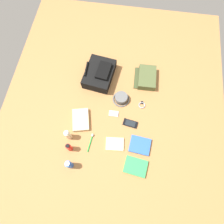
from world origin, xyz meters
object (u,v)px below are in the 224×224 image
at_px(media_player, 114,113).
at_px(notepad, 115,144).
at_px(folded_towel, 81,120).
at_px(deodorant_spray, 69,165).
at_px(lotion_bottle, 68,135).
at_px(travel_guidebook, 140,145).
at_px(bucket_hat, 121,98).
at_px(paperback_novel, 136,167).
at_px(backpack, 100,74).
at_px(cell_phone, 130,123).
at_px(wristwatch, 142,105).
at_px(sunscreen_spray, 69,147).
at_px(toothbrush, 91,142).
at_px(toiletry_pouch, 146,78).

distance_m(media_player, notepad, 0.28).
xyz_separation_m(notepad, folded_towel, (0.17, 0.33, 0.01)).
xyz_separation_m(deodorant_spray, media_player, (0.50, -0.29, -0.06)).
relative_size(lotion_bottle, travel_guidebook, 0.78).
height_order(deodorant_spray, travel_guidebook, deodorant_spray).
bearing_deg(bucket_hat, paperback_novel, -161.58).
bearing_deg(deodorant_spray, bucket_hat, -27.18).
bearing_deg(deodorant_spray, backpack, -6.59).
bearing_deg(paperback_novel, cell_phone, 13.03).
bearing_deg(wristwatch, backpack, 61.22).
distance_m(sunscreen_spray, folded_towel, 0.27).
bearing_deg(deodorant_spray, travel_guidebook, -65.84).
distance_m(deodorant_spray, notepad, 0.41).
bearing_deg(travel_guidebook, bucket_hat, 27.73).
height_order(sunscreen_spray, lotion_bottle, lotion_bottle).
distance_m(backpack, wristwatch, 0.49).
xyz_separation_m(backpack, folded_towel, (-0.46, 0.09, -0.04)).
height_order(bucket_hat, paperback_novel, bucket_hat).
relative_size(backpack, notepad, 2.40).
xyz_separation_m(cell_phone, wristwatch, (0.19, -0.09, -0.00)).
height_order(sunscreen_spray, media_player, sunscreen_spray).
height_order(media_player, toothbrush, toothbrush).
bearing_deg(bucket_hat, media_player, 162.33).
xyz_separation_m(toiletry_pouch, bucket_hat, (-0.25, 0.21, -0.01)).
relative_size(media_player, toothbrush, 0.53).
relative_size(backpack, bucket_hat, 2.32).
bearing_deg(notepad, sunscreen_spray, 98.49).
height_order(deodorant_spray, folded_towel, deodorant_spray).
distance_m(bucket_hat, deodorant_spray, 0.73).
relative_size(deodorant_spray, sunscreen_spray, 1.08).
xyz_separation_m(toiletry_pouch, media_player, (-0.39, 0.26, -0.03)).
distance_m(toiletry_pouch, deodorant_spray, 1.05).
relative_size(toiletry_pouch, travel_guidebook, 1.33).
height_order(backpack, notepad, backpack).
xyz_separation_m(paperback_novel, media_player, (0.44, 0.24, -0.01)).
relative_size(deodorant_spray, folded_towel, 0.69).
xyz_separation_m(backpack, bucket_hat, (-0.21, -0.23, -0.03)).
bearing_deg(backpack, paperback_novel, -151.57).
bearing_deg(toothbrush, lotion_bottle, 85.21).
bearing_deg(notepad, paperback_novel, -135.16).
distance_m(sunscreen_spray, toothbrush, 0.19).
distance_m(backpack, media_player, 0.40).
height_order(backpack, paperback_novel, backpack).
bearing_deg(media_player, cell_phone, -115.24).
height_order(backpack, sunscreen_spray, backpack).
relative_size(bucket_hat, wristwatch, 2.18).
relative_size(deodorant_spray, cell_phone, 1.02).
height_order(toiletry_pouch, media_player, toiletry_pouch).
height_order(bucket_hat, wristwatch, bucket_hat).
bearing_deg(folded_towel, toothbrush, -145.78).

